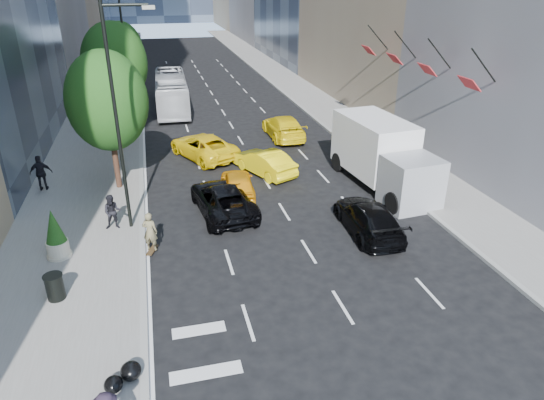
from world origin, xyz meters
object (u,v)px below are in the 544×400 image
object	(u,v)px
black_sedan_lincoln	(223,199)
box_truck	(383,155)
skateboarder	(150,234)
city_bus	(171,92)
black_sedan_mercedes	(368,218)
planter_shrub	(55,235)
trash_can	(55,287)

from	to	relation	value
black_sedan_lincoln	box_truck	xyz separation A→B (m)	(9.17, 1.24, 1.10)
skateboarder	city_bus	bearing A→B (deg)	-73.86
black_sedan_mercedes	box_truck	xyz separation A→B (m)	(2.97, 4.91, 1.12)
black_sedan_lincoln	black_sedan_mercedes	bearing A→B (deg)	143.30
skateboarder	city_bus	world-z (taller)	city_bus
skateboarder	planter_shrub	distance (m)	3.82
skateboarder	black_sedan_mercedes	distance (m)	9.82
black_sedan_mercedes	box_truck	bearing A→B (deg)	-118.76
skateboarder	box_truck	bearing A→B (deg)	-139.62
skateboarder	black_sedan_lincoln	world-z (taller)	skateboarder
skateboarder	black_sedan_lincoln	size ratio (longest dim) A/B	0.33
black_sedan_lincoln	trash_can	bearing A→B (deg)	33.41
box_truck	trash_can	bearing A→B (deg)	-161.83
black_sedan_lincoln	city_bus	distance (m)	21.62
black_sedan_lincoln	skateboarder	bearing A→B (deg)	34.46
skateboarder	black_sedan_lincoln	xyz separation A→B (m)	(3.60, 3.08, -0.13)
black_sedan_mercedes	trash_can	distance (m)	13.44
city_bus	planter_shrub	world-z (taller)	city_bus
skateboarder	black_sedan_mercedes	size ratio (longest dim) A/B	0.35
skateboarder	box_truck	size ratio (longest dim) A/B	0.23
skateboarder	black_sedan_mercedes	world-z (taller)	skateboarder
box_truck	trash_can	size ratio (longest dim) A/B	8.27
black_sedan_mercedes	city_bus	world-z (taller)	city_bus
black_sedan_lincoln	box_truck	size ratio (longest dim) A/B	0.69
box_truck	planter_shrub	xyz separation A→B (m)	(-16.56, -3.96, -0.67)
box_truck	city_bus	bearing A→B (deg)	111.67
skateboarder	trash_can	xyz separation A→B (m)	(-3.47, -2.74, -0.26)
city_bus	box_truck	xyz separation A→B (m)	(10.37, -20.34, 0.32)
black_sedan_lincoln	black_sedan_mercedes	size ratio (longest dim) A/B	1.07
skateboarder	black_sedan_lincoln	bearing A→B (deg)	-117.76
skateboarder	black_sedan_mercedes	xyz separation A→B (m)	(9.80, -0.59, -0.15)
black_sedan_mercedes	box_truck	world-z (taller)	box_truck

